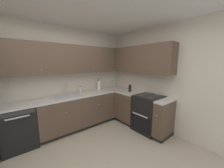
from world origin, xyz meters
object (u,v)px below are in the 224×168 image
(oil_bottle, at_px, (130,88))
(paper_towel_roll, at_px, (99,85))
(oven_range, at_px, (148,113))
(dishwasher, at_px, (19,127))
(soap_bottle, at_px, (80,90))

(oil_bottle, bearing_deg, paper_towel_roll, 125.09)
(oven_range, bearing_deg, dishwasher, 154.30)
(soap_bottle, bearing_deg, oil_bottle, -34.94)
(paper_towel_roll, relative_size, oil_bottle, 1.62)
(soap_bottle, height_order, paper_towel_roll, paper_towel_roll)
(dishwasher, height_order, oven_range, oven_range)
(dishwasher, height_order, soap_bottle, soap_bottle)
(dishwasher, bearing_deg, oil_bottle, -13.41)
(soap_bottle, distance_m, paper_towel_roll, 0.60)
(paper_towel_roll, distance_m, oil_bottle, 0.95)
(dishwasher, bearing_deg, oven_range, -25.70)
(dishwasher, distance_m, oil_bottle, 2.70)
(oven_range, relative_size, soap_bottle, 5.76)
(paper_towel_roll, bearing_deg, oven_range, -68.21)
(oil_bottle, bearing_deg, dishwasher, 166.59)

